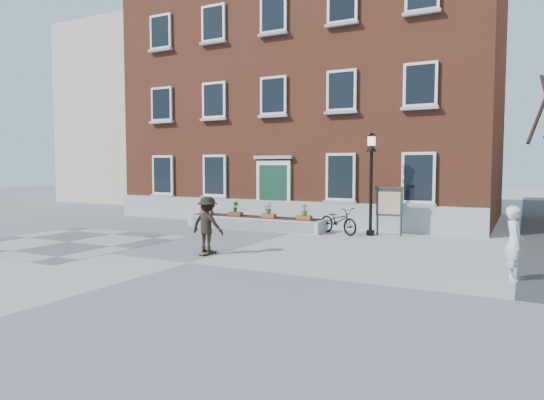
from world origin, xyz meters
The scene contains 10 objects.
ground centered at (0.00, 0.00, 0.00)m, with size 100.00×100.00×0.00m, color #9A9A9C.
checker_patch centered at (-6.00, 1.00, 0.01)m, with size 6.00×6.00×0.01m, color #515154.
distant_building centered at (-18.00, 20.00, 6.50)m, with size 10.00×12.00×13.00m, color beige.
bicycle centered at (1.69, 7.31, 0.53)m, with size 0.70×2.00×1.05m, color black.
bystander centered at (7.93, 1.91, 0.87)m, with size 0.63×0.42×1.74m, color silver.
brick_building centered at (-2.00, 13.98, 6.30)m, with size 18.40×10.85×12.60m.
planter_assembly centered at (-1.99, 7.18, 0.31)m, with size 6.20×1.12×1.15m.
lamp_post centered at (2.90, 7.54, 2.54)m, with size 0.40×0.40×3.93m.
notice_board centered at (3.55, 7.81, 1.26)m, with size 1.10×0.16×1.87m.
skateboarder centered at (-0.29, 1.33, 0.91)m, with size 1.10×0.78×1.75m.
Camera 1 is at (8.11, -10.54, 2.65)m, focal length 32.00 mm.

